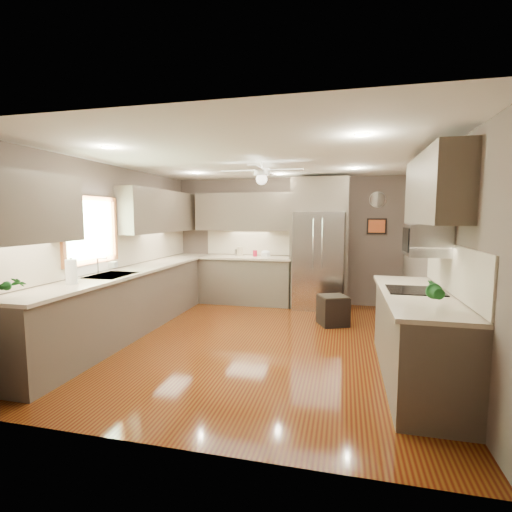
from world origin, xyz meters
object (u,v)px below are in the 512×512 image
at_px(potted_plant_left, 11,284).
at_px(bowl, 265,255).
at_px(potted_plant_right, 434,290).
at_px(refrigerator, 319,246).
at_px(canister_d, 255,253).
at_px(canister_c, 240,252).
at_px(microwave, 426,240).
at_px(stool, 333,310).
at_px(soap_bottle, 114,264).
at_px(paper_towel, 71,272).
at_px(canister_b, 237,252).

bearing_deg(potted_plant_left, bowl, 69.36).
xyz_separation_m(potted_plant_right, refrigerator, (-1.23, 3.63, 0.09)).
bearing_deg(canister_d, canister_c, -178.81).
relative_size(bowl, microwave, 0.37).
distance_m(bowl, stool, 1.95).
bearing_deg(potted_plant_left, soap_bottle, 93.99).
xyz_separation_m(soap_bottle, paper_towel, (0.13, -1.03, 0.04)).
bearing_deg(microwave, soap_bottle, 174.94).
bearing_deg(stool, bowl, 138.84).
xyz_separation_m(soap_bottle, bowl, (1.73, 2.42, -0.08)).
distance_m(potted_plant_left, stool, 4.35).
bearing_deg(soap_bottle, paper_towel, -82.70).
bearing_deg(canister_b, potted_plant_right, -52.36).
height_order(potted_plant_left, microwave, microwave).
bearing_deg(soap_bottle, canister_b, 64.96).
relative_size(canister_d, potted_plant_left, 0.45).
xyz_separation_m(canister_d, refrigerator, (1.27, -0.09, 0.19)).
relative_size(refrigerator, paper_towel, 7.56).
relative_size(canister_b, potted_plant_left, 0.48).
relative_size(canister_d, microwave, 0.23).
height_order(canister_b, potted_plant_right, potted_plant_right).
distance_m(potted_plant_left, paper_towel, 0.81).
relative_size(potted_plant_right, microwave, 0.57).
bearing_deg(potted_plant_right, potted_plant_left, -171.98).
xyz_separation_m(soap_bottle, refrigerator, (2.79, 2.34, 0.15)).
bearing_deg(bowl, canister_c, -179.82).
bearing_deg(potted_plant_right, stool, 110.02).
distance_m(potted_plant_right, stool, 2.82).
bearing_deg(canister_c, bowl, 0.18).
distance_m(potted_plant_right, refrigerator, 3.83).
bearing_deg(refrigerator, canister_c, 177.15).
relative_size(canister_d, potted_plant_right, 0.41).
bearing_deg(potted_plant_left, canister_d, 71.92).
distance_m(canister_c, paper_towel, 3.61).
xyz_separation_m(bowl, paper_towel, (-1.60, -3.45, 0.12)).
height_order(soap_bottle, stool, soap_bottle).
relative_size(bowl, stool, 0.36).
bearing_deg(stool, potted_plant_right, -69.98).
distance_m(canister_c, canister_d, 0.32).
bearing_deg(canister_b, potted_plant_left, -103.32).
xyz_separation_m(canister_d, bowl, (0.21, -0.00, -0.04)).
distance_m(potted_plant_left, refrigerator, 4.95).
xyz_separation_m(potted_plant_left, potted_plant_right, (3.89, 0.55, 0.01)).
bearing_deg(microwave, potted_plant_right, -96.06).
distance_m(canister_b, stool, 2.43).
xyz_separation_m(soap_bottle, potted_plant_right, (4.01, -1.29, 0.06)).
bearing_deg(canister_c, potted_plant_left, -104.18).
bearing_deg(canister_d, microwave, -47.14).
distance_m(soap_bottle, refrigerator, 3.64).
relative_size(soap_bottle, potted_plant_right, 0.63).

